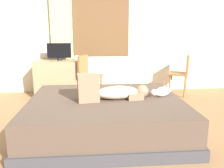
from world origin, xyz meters
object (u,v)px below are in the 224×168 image
object	(u,v)px
cat	(162,92)
tv_monitor	(59,51)
bed	(106,115)
cup	(77,58)
chair_spare	(182,72)
chair_by_desk	(88,73)
desk	(59,78)
person_lying	(110,91)

from	to	relation	value
cat	tv_monitor	size ratio (longest dim) A/B	0.68
bed	cup	xyz separation A→B (m)	(-0.50, 2.00, 0.55)
cup	chair_spare	distance (m)	2.22
chair_spare	tv_monitor	bearing A→B (deg)	175.24
cup	chair_by_desk	xyz separation A→B (m)	(0.23, -0.37, -0.27)
tv_monitor	cat	bearing A→B (deg)	-48.77
bed	tv_monitor	size ratio (longest dim) A/B	4.24
cat	desk	xyz separation A→B (m)	(-1.64, 1.83, -0.16)
tv_monitor	chair_spare	distance (m)	2.56
cat	chair_spare	bearing A→B (deg)	60.53
tv_monitor	chair_spare	bearing A→B (deg)	-4.76
desk	chair_by_desk	size ratio (longest dim) A/B	1.05
chair_by_desk	chair_spare	xyz separation A→B (m)	(1.95, 0.03, 0.00)
desk	tv_monitor	xyz separation A→B (m)	(0.04, 0.00, 0.55)
cat	chair_by_desk	size ratio (longest dim) A/B	0.38
person_lying	tv_monitor	bearing A→B (deg)	115.21
person_lying	tv_monitor	world-z (taller)	tv_monitor
cat	cup	world-z (taller)	cup
tv_monitor	cup	bearing A→B (deg)	20.92
tv_monitor	chair_by_desk	size ratio (longest dim) A/B	0.56
tv_monitor	chair_by_desk	distance (m)	0.75
person_lying	cup	size ratio (longest dim) A/B	11.36
person_lying	chair_by_desk	xyz separation A→B (m)	(-0.32, 1.66, -0.07)
tv_monitor	desk	bearing A→B (deg)	180.00
cup	chair_by_desk	size ratio (longest dim) A/B	0.10
chair_by_desk	person_lying	bearing A→B (deg)	-78.98
person_lying	cat	size ratio (longest dim) A/B	2.87
tv_monitor	cup	distance (m)	0.39
person_lying	tv_monitor	size ratio (longest dim) A/B	1.96
cat	chair_spare	distance (m)	1.86
person_lying	tv_monitor	distance (m)	2.13
tv_monitor	person_lying	bearing A→B (deg)	-64.79
person_lying	chair_by_desk	size ratio (longest dim) A/B	1.10
desk	tv_monitor	size ratio (longest dim) A/B	1.87
chair_by_desk	bed	bearing A→B (deg)	-80.69
tv_monitor	chair_spare	size ratio (longest dim) A/B	0.56
cup	person_lying	bearing A→B (deg)	-74.73
cup	chair_spare	bearing A→B (deg)	-8.87
cat	chair_by_desk	bearing A→B (deg)	123.01
tv_monitor	cup	size ratio (longest dim) A/B	5.79
bed	tv_monitor	distance (m)	2.17
chair_spare	cat	bearing A→B (deg)	-119.47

